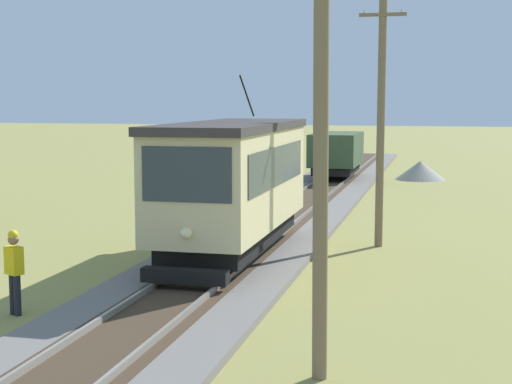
% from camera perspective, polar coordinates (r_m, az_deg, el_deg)
% --- Properties ---
extents(red_tram, '(2.60, 8.54, 4.79)m').
position_cam_1_polar(red_tram, '(21.51, -1.68, 0.73)').
color(red_tram, beige).
rests_on(red_tram, rail_right).
extents(freight_car, '(2.40, 5.20, 2.31)m').
position_cam_1_polar(freight_car, '(42.61, 5.84, 2.83)').
color(freight_car, '#384C33').
rests_on(freight_car, rail_right).
extents(utility_pole_near_tram, '(1.40, 0.44, 8.14)m').
position_cam_1_polar(utility_pole_near_tram, '(12.13, 4.72, 5.38)').
color(utility_pole_near_tram, '#7A664C').
rests_on(utility_pole_near_tram, ground).
extents(utility_pole_mid, '(1.40, 0.43, 7.86)m').
position_cam_1_polar(utility_pole_mid, '(23.95, 9.03, 5.66)').
color(utility_pole_mid, '#7A664C').
rests_on(utility_pole_mid, ground).
extents(gravel_pile, '(2.76, 2.76, 1.03)m').
position_cam_1_polar(gravel_pile, '(44.54, 11.78, 1.55)').
color(gravel_pile, '#9E998E').
rests_on(gravel_pile, ground).
extents(track_worker, '(0.45, 0.39, 1.78)m').
position_cam_1_polar(track_worker, '(17.02, -17.09, -5.30)').
color(track_worker, black).
rests_on(track_worker, ground).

